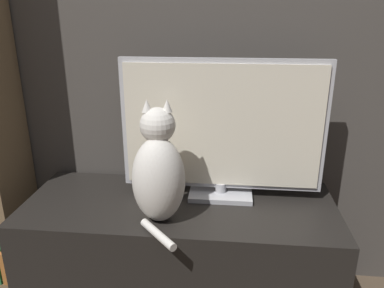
{
  "coord_description": "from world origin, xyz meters",
  "views": [
    {
      "loc": [
        0.19,
        -0.38,
        1.22
      ],
      "look_at": [
        0.05,
        0.91,
        0.76
      ],
      "focal_mm": 35.0,
      "sensor_mm": 36.0,
      "label": 1
    }
  ],
  "objects": [
    {
      "name": "tv_stand",
      "position": [
        0.0,
        0.93,
        0.25
      ],
      "size": [
        1.24,
        0.49,
        0.5
      ],
      "color": "black",
      "rests_on": "ground_plane"
    },
    {
      "name": "cat",
      "position": [
        -0.06,
        0.81,
        0.68
      ],
      "size": [
        0.21,
        0.3,
        0.44
      ],
      "rotation": [
        0.0,
        0.0,
        0.13
      ],
      "color": "silver",
      "rests_on": "tv_stand"
    },
    {
      "name": "tv",
      "position": [
        0.16,
        1.02,
        0.78
      ],
      "size": [
        0.8,
        0.15,
        0.56
      ],
      "color": "#B7B7BC",
      "rests_on": "tv_stand"
    }
  ]
}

